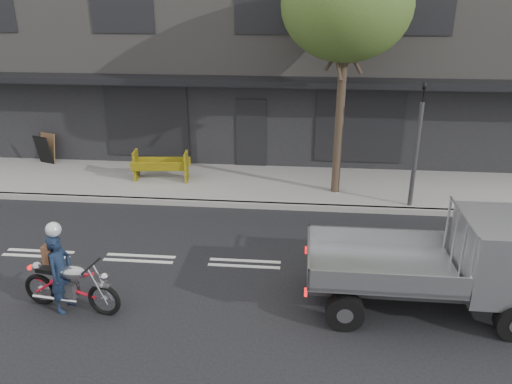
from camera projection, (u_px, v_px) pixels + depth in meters
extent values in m
plane|color=black|center=(244.00, 264.00, 11.10)|extent=(80.00, 80.00, 0.00)
cube|color=gray|center=(262.00, 185.00, 15.41)|extent=(32.00, 3.20, 0.15)
cube|color=gray|center=(257.00, 205.00, 13.93)|extent=(32.00, 0.20, 0.15)
cube|color=slate|center=(276.00, 35.00, 20.02)|extent=(26.00, 10.00, 8.00)
cylinder|color=#382B21|center=(339.00, 130.00, 14.03)|extent=(0.24, 0.24, 4.00)
ellipsoid|color=#2E471A|center=(347.00, 5.00, 12.79)|extent=(3.40, 3.40, 2.89)
cylinder|color=#2D2D30|center=(415.00, 158.00, 13.26)|extent=(0.12, 0.12, 3.00)
imported|color=black|center=(424.00, 93.00, 12.60)|extent=(0.08, 0.10, 0.50)
torus|color=black|center=(41.00, 289.00, 9.58)|extent=(0.67, 0.20, 0.66)
torus|color=black|center=(104.00, 300.00, 9.25)|extent=(0.67, 0.20, 0.66)
cube|color=#2D2D30|center=(69.00, 289.00, 9.39)|extent=(0.37, 0.28, 0.27)
ellipsoid|color=#A8A8AD|center=(73.00, 272.00, 9.20)|extent=(0.58, 0.39, 0.27)
cube|color=black|center=(51.00, 270.00, 9.32)|extent=(0.56, 0.31, 0.08)
cylinder|color=black|center=(91.00, 266.00, 9.04)|extent=(0.13, 0.59, 0.04)
imported|color=#131F35|center=(61.00, 273.00, 9.26)|extent=(0.46, 0.62, 1.55)
cylinder|color=black|center=(345.00, 312.00, 8.86)|extent=(0.69, 0.26, 0.69)
cylinder|color=black|center=(340.00, 267.00, 10.29)|extent=(0.69, 0.26, 0.69)
cylinder|color=black|center=(486.00, 275.00, 10.02)|extent=(0.69, 0.26, 0.69)
cube|color=#2D2D30|center=(421.00, 285.00, 9.38)|extent=(4.19, 0.93, 0.13)
cube|color=#A8A8AD|center=(506.00, 255.00, 8.98)|extent=(1.56, 1.65, 1.37)
cube|color=black|center=(510.00, 235.00, 8.83)|extent=(1.37, 1.55, 0.50)
cube|color=#A0A0A5|center=(380.00, 267.00, 9.32)|extent=(2.74, 1.79, 0.09)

